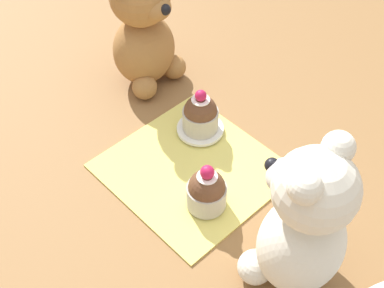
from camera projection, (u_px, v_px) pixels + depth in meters
name	position (u px, v px, depth m)	size (l,w,h in m)	color
ground_plane	(192.00, 170.00, 0.78)	(4.00, 4.00, 0.00)	olive
knitted_placemat	(192.00, 169.00, 0.78)	(0.22, 0.23, 0.01)	#E0D166
teddy_bear_cream	(303.00, 224.00, 0.60)	(0.13, 0.12, 0.22)	silver
teddy_bear_tan	(144.00, 29.00, 0.85)	(0.12, 0.11, 0.22)	#A3703D
cupcake_near_cream_bear	(207.00, 191.00, 0.71)	(0.05, 0.05, 0.08)	#B2ADA3
saucer_plate	(200.00, 129.00, 0.83)	(0.07, 0.07, 0.01)	white
cupcake_near_tan_bear	(200.00, 115.00, 0.81)	(0.06, 0.06, 0.08)	#B2ADA3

